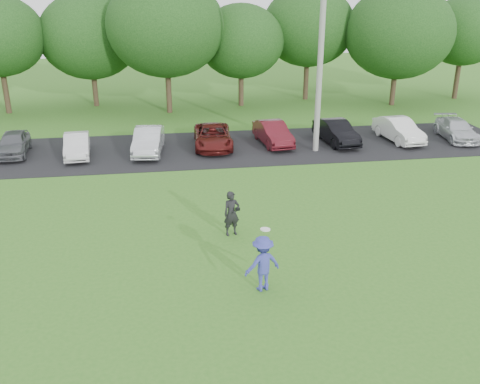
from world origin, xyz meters
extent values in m
plane|color=#357020|center=(0.00, 0.00, 0.00)|extent=(100.00, 100.00, 0.00)
cube|color=black|center=(0.00, 13.00, 0.01)|extent=(32.00, 6.50, 0.03)
cylinder|color=gray|center=(5.17, 11.82, 4.79)|extent=(0.28, 0.28, 9.58)
imported|color=#373C9D|center=(0.00, -0.74, 0.82)|extent=(1.20, 0.90, 1.65)
cylinder|color=white|center=(0.03, -0.88, 1.94)|extent=(0.27, 0.27, 0.06)
imported|color=black|center=(-0.38, 2.86, 0.79)|extent=(0.65, 0.51, 1.57)
cube|color=black|center=(-0.20, 2.68, 1.02)|extent=(0.16, 0.13, 0.10)
imported|color=#56585D|center=(-9.93, 13.39, 0.61)|extent=(1.63, 3.50, 1.16)
imported|color=silver|center=(-6.77, 12.67, 0.58)|extent=(1.49, 3.45, 1.10)
imported|color=silver|center=(-3.28, 12.71, 0.66)|extent=(1.69, 3.91, 1.25)
imported|color=#511311|center=(0.03, 13.21, 0.60)|extent=(2.10, 4.22, 1.15)
imported|color=#501119|center=(3.23, 13.26, 0.63)|extent=(1.69, 3.77, 1.20)
imported|color=black|center=(6.62, 12.99, 0.64)|extent=(1.73, 3.81, 1.21)
imported|color=silver|center=(10.10, 12.90, 0.64)|extent=(1.68, 3.82, 1.22)
imported|color=silver|center=(13.38, 12.78, 0.56)|extent=(1.94, 3.84, 1.07)
cylinder|color=#38281C|center=(-12.50, 23.00, 1.35)|extent=(0.36, 0.36, 2.70)
cylinder|color=#38281C|center=(-7.00, 24.40, 1.10)|extent=(0.36, 0.36, 2.20)
ellipsoid|color=#214C19|center=(-7.00, 24.40, 4.71)|extent=(6.68, 6.68, 5.68)
cylinder|color=#38281C|center=(-2.00, 21.60, 1.35)|extent=(0.36, 0.36, 2.70)
ellipsoid|color=#214C19|center=(-2.00, 21.60, 5.48)|extent=(7.42, 7.42, 6.31)
cylinder|color=#38281C|center=(3.00, 23.00, 1.10)|extent=(0.36, 0.36, 2.20)
ellipsoid|color=#214C19|center=(3.00, 23.00, 4.36)|extent=(5.76, 5.76, 4.90)
cylinder|color=#38281C|center=(8.00, 24.40, 1.35)|extent=(0.36, 0.36, 2.70)
ellipsoid|color=#214C19|center=(8.00, 24.40, 5.14)|extent=(6.50, 6.50, 5.53)
cylinder|color=#38281C|center=(13.50, 21.60, 1.10)|extent=(0.36, 0.36, 2.20)
ellipsoid|color=#214C19|center=(13.50, 21.60, 4.92)|extent=(7.24, 7.24, 6.15)
cylinder|color=#38281C|center=(19.00, 23.00, 1.35)|extent=(0.36, 0.36, 2.70)
ellipsoid|color=#214C19|center=(19.00, 23.00, 4.79)|extent=(5.58, 5.58, 4.74)
camera|label=1|loc=(-2.57, -13.59, 8.17)|focal=40.00mm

